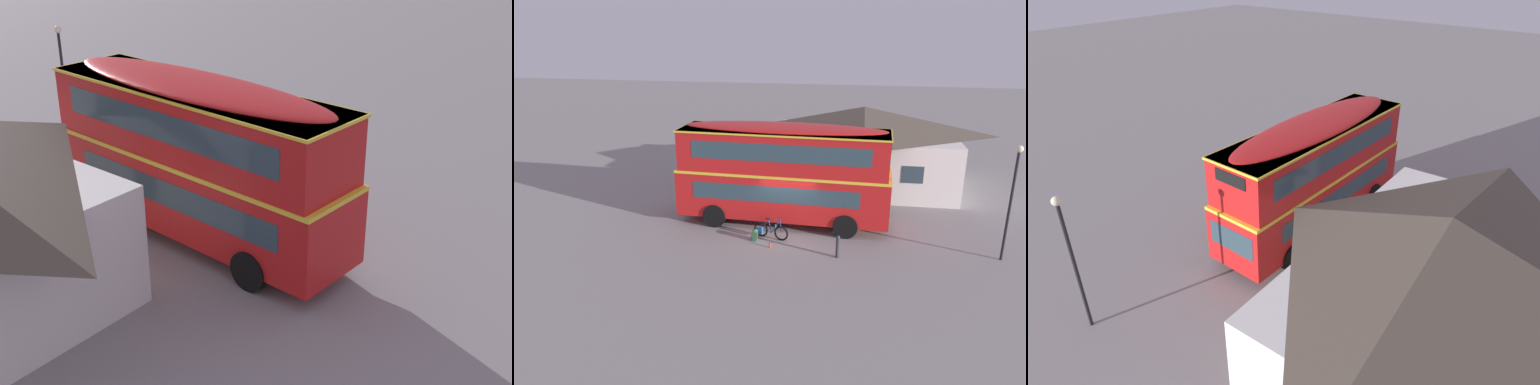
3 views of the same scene
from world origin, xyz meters
TOP-DOWN VIEW (x-y plane):
  - ground_plane at (0.00, 0.00)m, footprint 120.00×120.00m
  - double_decker_bus at (-0.39, 1.14)m, footprint 9.90×2.82m
  - touring_bicycle at (-0.66, -0.82)m, footprint 1.64×0.60m
  - backpack_on_ground at (-1.26, -1.15)m, footprint 0.29×0.34m
  - water_bottle_red_squeeze at (-0.46, -1.76)m, footprint 0.08×0.08m
  - street_lamp at (8.96, -1.06)m, footprint 0.28×0.28m
  - kerb_bollard at (2.42, -2.13)m, footprint 0.16×0.16m

SIDE VIEW (x-z plane):
  - ground_plane at x=0.00m, z-range 0.00..0.00m
  - water_bottle_red_squeeze at x=-0.46m, z-range -0.01..0.24m
  - backpack_on_ground at x=-1.26m, z-range 0.01..0.52m
  - touring_bicycle at x=-0.66m, z-range -0.14..0.88m
  - kerb_bollard at x=2.42m, z-range 0.01..0.98m
  - double_decker_bus at x=-0.39m, z-range 0.25..5.04m
  - street_lamp at x=8.96m, z-range 0.55..5.31m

